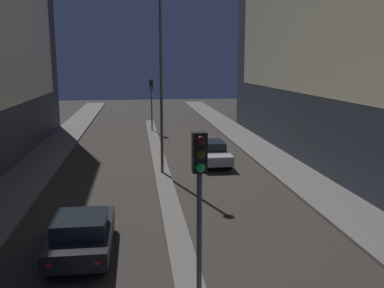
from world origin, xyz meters
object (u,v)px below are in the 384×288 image
Objects in this scene: traffic_light_mid at (151,93)px; street_lamp at (161,62)px; car_right_lane at (212,152)px; car_left_lane at (82,234)px; traffic_light_near at (200,186)px.

street_lamp is at bearing -90.00° from traffic_light_mid.
car_right_lane is at bearing -75.87° from traffic_light_mid.
traffic_light_mid is 1.05× the size of car_right_lane.
traffic_light_mid is 0.47× the size of street_lamp.
car_right_lane is (6.39, 11.91, -0.01)m from car_left_lane.
traffic_light_near and traffic_light_mid have the same top height.
traffic_light_mid reaches higher than car_left_lane.
street_lamp is at bearing 71.85° from car_left_lane.
car_left_lane is (-3.20, -24.60, -2.75)m from traffic_light_mid.
car_left_lane is (-3.20, -9.75, -5.44)m from street_lamp.
street_lamp reaches higher than traffic_light_mid.
street_lamp is (0.00, -14.85, 2.70)m from traffic_light_mid.
traffic_light_near is at bearing -101.13° from car_right_lane.
traffic_light_near is 0.47× the size of street_lamp.
traffic_light_near is 1.05× the size of car_right_lane.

